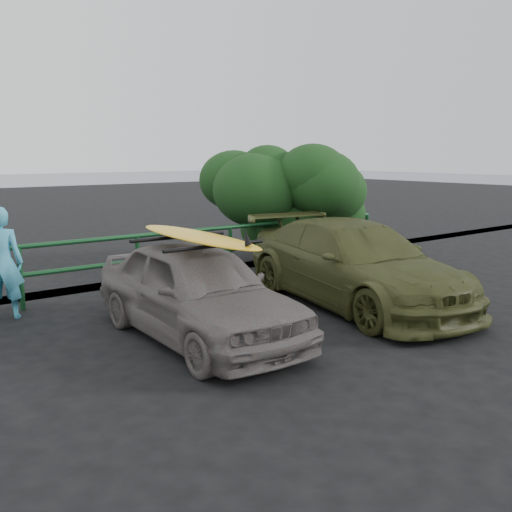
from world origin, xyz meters
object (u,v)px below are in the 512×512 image
at_px(olive_vehicle, 355,263).
at_px(man, 1,263).
at_px(surfboard, 196,236).
at_px(guardrail, 83,270).
at_px(sedan, 197,291).

bearing_deg(olive_vehicle, man, 161.79).
bearing_deg(man, surfboard, 149.38).
height_order(guardrail, surfboard, surfboard).
bearing_deg(sedan, olive_vehicle, 1.46).
relative_size(guardrail, surfboard, 4.98).
height_order(olive_vehicle, man, man).
bearing_deg(guardrail, surfboard, -81.31).
relative_size(guardrail, man, 8.31).
distance_m(guardrail, surfboard, 3.05).
xyz_separation_m(olive_vehicle, man, (-4.77, 2.57, 0.17)).
relative_size(sedan, olive_vehicle, 0.81).
height_order(olive_vehicle, surfboard, surfboard).
height_order(guardrail, man, man).
relative_size(man, surfboard, 0.60).
xyz_separation_m(guardrail, olive_vehicle, (3.42, -2.92, 0.15)).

